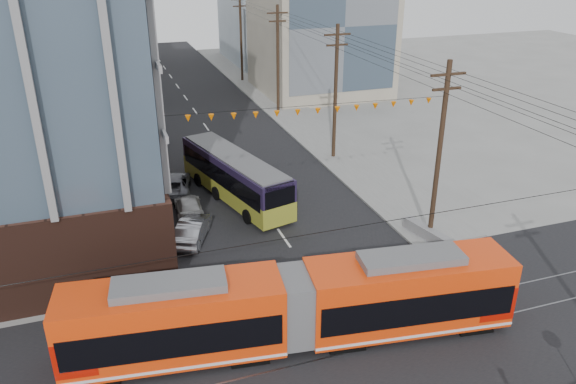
# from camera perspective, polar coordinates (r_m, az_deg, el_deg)

# --- Properties ---
(bg_bldg_nw_near) EXTENTS (18.00, 16.00, 18.00)m
(bg_bldg_nw_near) POSITION_cam_1_polar(r_m,az_deg,el_deg) (67.82, -26.07, 15.21)
(bg_bldg_nw_near) COLOR #8C99A5
(bg_bldg_nw_near) RESTS_ON ground
(bg_bldg_ne_near) EXTENTS (14.00, 14.00, 16.00)m
(bg_bldg_ne_near) POSITION_cam_1_polar(r_m,az_deg,el_deg) (68.62, 3.25, 16.74)
(bg_bldg_ne_near) COLOR gray
(bg_bldg_ne_near) RESTS_ON ground
(bg_bldg_ne_far) EXTENTS (16.00, 16.00, 14.00)m
(bg_bldg_ne_far) POSITION_cam_1_polar(r_m,az_deg,el_deg) (88.05, -0.64, 17.77)
(bg_bldg_ne_far) COLOR #8C99A5
(bg_bldg_ne_far) RESTS_ON ground
(utility_pole_far) EXTENTS (0.30, 0.30, 11.00)m
(utility_pole_far) POSITION_cam_1_polar(r_m,az_deg,el_deg) (74.16, -4.79, 15.31)
(utility_pole_far) COLOR black
(utility_pole_far) RESTS_ON ground
(streetcar) EXTENTS (20.34, 5.43, 3.88)m
(streetcar) POSITION_cam_1_polar(r_m,az_deg,el_deg) (25.50, 0.70, -11.65)
(streetcar) COLOR red
(streetcar) RESTS_ON ground
(city_bus) EXTENTS (5.44, 12.07, 3.35)m
(city_bus) POSITION_cam_1_polar(r_m,az_deg,el_deg) (39.74, -5.43, 1.59)
(city_bus) COLOR #211836
(city_bus) RESTS_ON ground
(parked_car_silver) EXTENTS (3.12, 4.57, 1.43)m
(parked_car_silver) POSITION_cam_1_polar(r_m,az_deg,el_deg) (34.89, -9.68, -3.77)
(parked_car_silver) COLOR #93959D
(parked_car_silver) RESTS_ON ground
(parked_car_white) EXTENTS (1.95, 4.29, 1.22)m
(parked_car_white) POSITION_cam_1_polar(r_m,az_deg,el_deg) (38.13, -10.05, -1.45)
(parked_car_white) COLOR #B3B3B3
(parked_car_white) RESTS_ON ground
(parked_car_grey) EXTENTS (3.11, 5.24, 1.37)m
(parked_car_grey) POSITION_cam_1_polar(r_m,az_deg,el_deg) (41.60, -11.46, 0.78)
(parked_car_grey) COLOR #54555D
(parked_car_grey) RESTS_ON ground
(jersey_barrier) EXTENTS (1.70, 4.11, 0.80)m
(jersey_barrier) POSITION_cam_1_polar(r_m,az_deg,el_deg) (35.53, 14.11, -4.23)
(jersey_barrier) COLOR #5A5C63
(jersey_barrier) RESTS_ON ground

